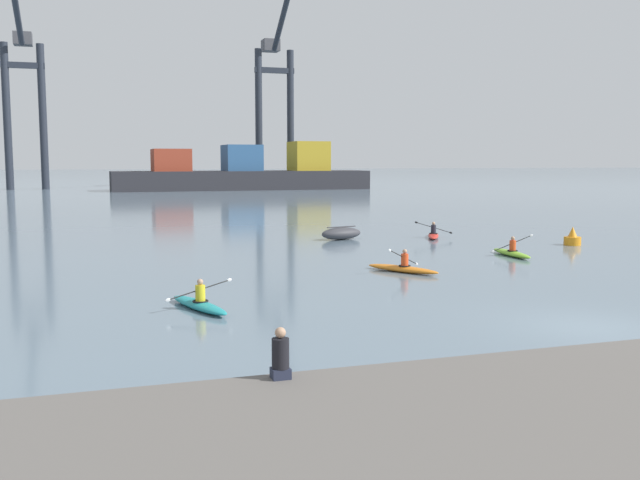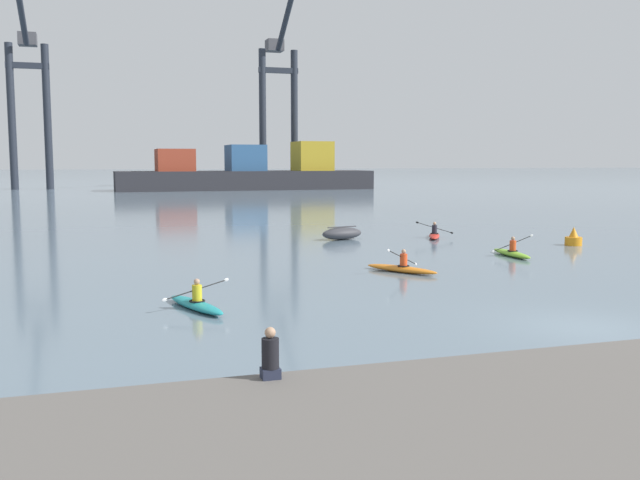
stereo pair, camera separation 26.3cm
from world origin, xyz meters
TOP-DOWN VIEW (x-y plane):
  - ground_plane at (0.00, 0.00)m, footprint 800.00×800.00m
  - container_barge at (11.17, 96.43)m, footprint 40.28×9.01m
  - gantry_crane_west at (-21.62, 106.58)m, footprint 6.48×21.53m
  - gantry_crane_west_mid at (18.43, 103.99)m, footprint 6.82×19.31m
  - capsized_dinghy at (1.03, 22.84)m, footprint 2.79×1.70m
  - channel_buoy at (11.92, 16.35)m, footprint 0.90×0.90m
  - kayak_red at (6.52, 22.03)m, footprint 2.08×3.30m
  - kayak_teal at (-9.74, 5.82)m, footprint 2.16×3.42m
  - kayak_lime at (6.29, 13.51)m, footprint 2.18×3.44m
  - kayak_orange at (-0.73, 10.60)m, footprint 2.28×3.22m
  - seated_onlooker at (-9.85, -4.19)m, footprint 0.32×0.30m

SIDE VIEW (x-z plane):
  - ground_plane at x=0.00m, z-range 0.00..0.00m
  - kayak_red at x=6.52m, z-range -0.32..0.66m
  - kayak_lime at x=6.29m, z-range -0.35..0.70m
  - kayak_orange at x=-0.73m, z-range -0.36..0.71m
  - kayak_teal at x=-9.74m, z-range -0.30..0.65m
  - capsized_dinghy at x=1.03m, z-range -0.03..0.73m
  - channel_buoy at x=11.92m, z-range -0.14..0.86m
  - seated_onlooker at x=-9.85m, z-range 0.75..1.64m
  - container_barge at x=11.17m, z-range -1.33..6.33m
  - gantry_crane_west at x=-21.62m, z-range 0.32..31.99m
  - gantry_crane_west_mid at x=18.43m, z-range -1.10..34.46m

